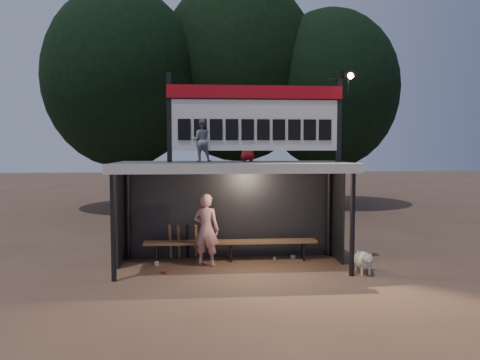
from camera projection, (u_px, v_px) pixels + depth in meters
name	position (u px, v px, depth m)	size (l,w,h in m)	color
ground	(232.00, 267.00, 10.31)	(80.00, 80.00, 0.00)	brown
player	(206.00, 230.00, 10.41)	(0.59, 0.39, 1.62)	silver
child_a	(201.00, 141.00, 10.06)	(0.45, 0.35, 0.93)	gray
child_b	(248.00, 143.00, 10.66)	(0.41, 0.27, 0.85)	#AC1A1B
dugout_shelter	(232.00, 183.00, 10.43)	(5.10, 2.08, 2.32)	#424245
scoreboard_assembly	(258.00, 116.00, 10.12)	(4.10, 0.27, 1.99)	black
bench	(231.00, 243.00, 10.83)	(4.00, 0.35, 0.48)	brown
tree_left	(122.00, 79.00, 19.56)	(6.46, 6.46, 9.27)	black
tree_mid	(238.00, 70.00, 21.40)	(7.22, 7.22, 10.36)	black
tree_right	(330.00, 90.00, 20.79)	(6.08, 6.08, 8.72)	black
dog	(364.00, 260.00, 9.79)	(0.36, 0.81, 0.49)	#F0E3D0
bats	(183.00, 241.00, 11.01)	(0.68, 0.35, 0.84)	#A77A4E
litter	(226.00, 261.00, 10.73)	(3.28, 1.39, 0.08)	#A2201B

